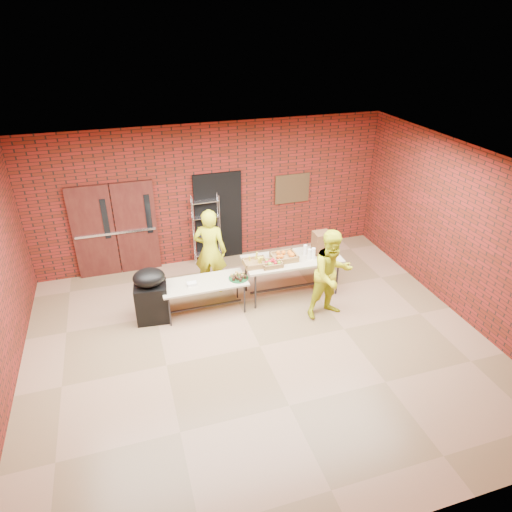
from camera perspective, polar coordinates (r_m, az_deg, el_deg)
The scene contains 19 objects.
room at distance 7.33m, azimuth 0.56°, elevation -1.54°, with size 8.08×7.08×3.28m.
double_doors at distance 10.38m, azimuth -17.13°, elevation 3.15°, with size 1.78×0.12×2.10m.
dark_doorway at distance 10.60m, azimuth -4.71°, elevation 4.89°, with size 1.10×0.06×2.10m, color black.
bronze_plaque at distance 10.90m, azimuth 4.54°, elevation 8.41°, with size 0.85×0.04×0.70m, color #432D1B.
wire_rack at distance 10.50m, azimuth -6.20°, elevation 3.29°, with size 0.61×0.20×1.66m, color silver, non-canonical shape.
table_left at distance 8.82m, azimuth -6.49°, elevation -3.58°, with size 1.63×0.68×0.67m.
table_right at distance 9.31m, azimuth 4.52°, elevation -0.66°, with size 2.01×0.88×0.82m.
basket_bananas at distance 8.97m, azimuth -0.09°, elevation -0.84°, with size 0.45×0.35×0.14m.
basket_oranges at distance 9.19m, azimuth 3.53°, elevation -0.08°, with size 0.50×0.39×0.16m.
basket_apples at distance 8.96m, azimuth 1.97°, elevation -0.93°, with size 0.40×0.31×0.12m.
muffin_tray at distance 8.84m, azimuth -2.20°, elevation -2.58°, with size 0.39×0.39×0.10m.
napkin_box at distance 8.72m, azimuth -8.03°, elevation -3.46°, with size 0.18×0.12×0.06m, color white.
coffee_dispenser at distance 9.48m, azimuth 8.22°, elevation 1.69°, with size 0.34×0.31×0.45m, color #502C1B.
cup_stack_front at distance 9.25m, azimuth 6.68°, elevation 0.25°, with size 0.07×0.07×0.22m, color white.
cup_stack_mid at distance 9.27m, azimuth 7.18°, elevation 0.33°, with size 0.08×0.08×0.23m, color white.
cup_stack_back at distance 9.39m, azimuth 6.16°, elevation 0.75°, with size 0.07×0.07×0.22m, color white.
covered_grill at distance 8.81m, azimuth -12.98°, elevation -4.76°, with size 0.65×0.56×1.09m.
volunteer_woman at distance 9.36m, azimuth -5.75°, elevation 0.61°, with size 0.67×0.44×1.84m, color #C1CA16.
volunteer_man at distance 8.67m, azimuth 9.43°, elevation -2.29°, with size 0.87×0.68×1.79m, color #C1CA16.
Camera 1 is at (-1.97, -6.04, 5.26)m, focal length 32.00 mm.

